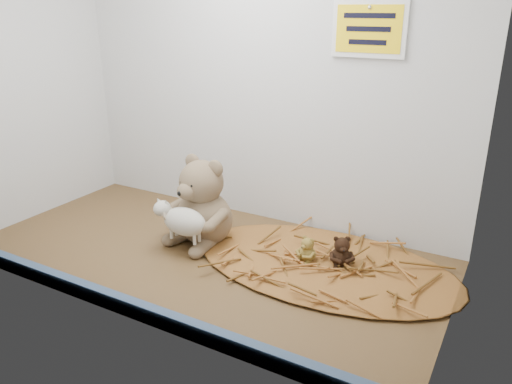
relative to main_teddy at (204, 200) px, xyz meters
The scene contains 8 objects.
alcove_shell 33.46cm from the main_teddy, 20.22° to the left, with size 120.40×60.20×90.40cm.
front_rail 37.78cm from the main_teddy, 82.82° to the right, with size 119.28×2.20×3.60cm, color #3C5373.
straw_bed 35.55cm from the main_teddy, ahead, with size 67.54×39.22×1.31cm, color brown.
main_teddy is the anchor object (origin of this frame).
toy_lamb 9.00cm from the main_teddy, 90.00° to the right, with size 15.70×9.58×10.15cm, color beige, non-canonical shape.
mini_teddy_tan 30.57cm from the main_teddy, ahead, with size 5.14×5.42×6.37cm, color olive, non-canonical shape.
mini_teddy_brown 38.39cm from the main_teddy, ahead, with size 6.15×6.50×7.63cm, color black, non-canonical shape.
wall_sign 59.49cm from the main_teddy, 32.58° to the left, with size 16.00×1.20×11.00cm, color #E2BA0B.
Camera 1 is at (67.71, -93.03, 60.05)cm, focal length 35.00 mm.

